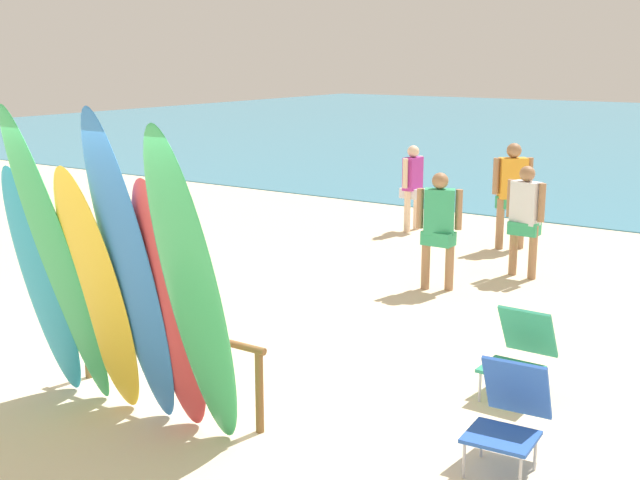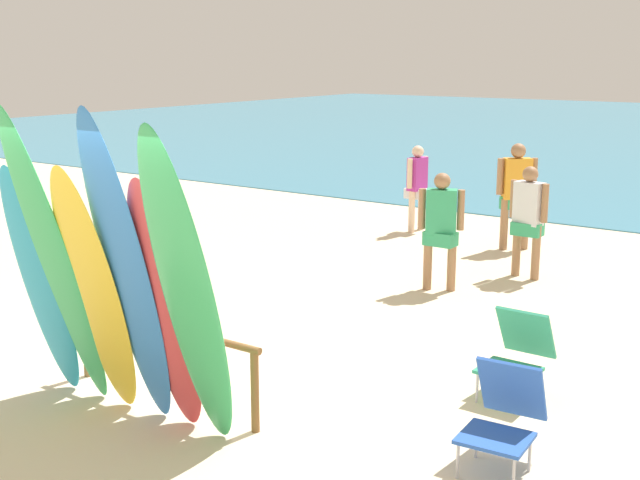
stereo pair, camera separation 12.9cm
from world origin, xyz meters
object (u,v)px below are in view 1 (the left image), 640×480
(surfboard_green_1, at_px, (58,263))
(surfboard_green_5, at_px, (193,293))
(beachgoer_strolling, at_px, (525,214))
(surfboard_yellow_2, at_px, (99,294))
(beachgoer_photographing, at_px, (512,188))
(beach_chair_red, at_px, (520,350))
(beachgoer_midbeach, at_px, (413,182))
(surfboard_rack, at_px, (166,344))
(beachgoer_near_rack, at_px, (439,223))
(surfboard_teal_0, at_px, (43,284))
(surfboard_red_4, at_px, (170,309))
(beach_chair_blue, at_px, (510,411))
(surfboard_blue_3, at_px, (131,274))

(surfboard_green_1, bearing_deg, surfboard_green_5, 7.02)
(surfboard_green_1, distance_m, beachgoer_strolling, 6.75)
(surfboard_yellow_2, distance_m, beachgoer_photographing, 7.99)
(beach_chair_red, bearing_deg, surfboard_yellow_2, -136.04)
(beachgoer_photographing, bearing_deg, beachgoer_midbeach, 130.60)
(surfboard_rack, height_order, surfboard_green_5, surfboard_green_5)
(surfboard_green_5, bearing_deg, beach_chair_red, 57.15)
(beachgoer_near_rack, bearing_deg, beachgoer_midbeach, -80.82)
(surfboard_green_1, distance_m, beach_chair_red, 4.14)
(surfboard_teal_0, height_order, surfboard_green_1, surfboard_green_1)
(surfboard_rack, xyz_separation_m, surfboard_yellow_2, (-0.18, -0.56, 0.56))
(surfboard_red_4, height_order, beach_chair_red, surfboard_red_4)
(surfboard_rack, xyz_separation_m, beachgoer_midbeach, (-1.66, 7.75, 0.31))
(surfboard_teal_0, bearing_deg, surfboard_green_1, -17.80)
(surfboard_yellow_2, relative_size, surfboard_green_5, 0.86)
(surfboard_green_5, height_order, beach_chair_red, surfboard_green_5)
(beach_chair_blue, bearing_deg, surfboard_green_1, -163.99)
(surfboard_green_1, height_order, surfboard_green_5, surfboard_green_1)
(surfboard_green_1, xyz_separation_m, beachgoer_near_rack, (0.94, 5.28, -0.45))
(surfboard_green_1, bearing_deg, beachgoer_midbeach, 101.80)
(beachgoer_near_rack, xyz_separation_m, beach_chair_blue, (2.57, -4.01, -0.47))
(surfboard_green_5, bearing_deg, beachgoer_strolling, 88.32)
(beach_chair_blue, bearing_deg, surfboard_yellow_2, -163.08)
(surfboard_green_1, relative_size, beach_chair_blue, 3.44)
(surfboard_green_1, xyz_separation_m, beachgoer_midbeach, (-1.09, 8.39, -0.48))
(surfboard_yellow_2, bearing_deg, beachgoer_strolling, 74.82)
(surfboard_rack, relative_size, surfboard_red_4, 1.00)
(beachgoer_strolling, bearing_deg, beachgoer_midbeach, 157.81)
(surfboard_rack, bearing_deg, surfboard_green_1, -131.66)
(surfboard_blue_3, distance_m, beachgoer_photographing, 7.97)
(beachgoer_strolling, bearing_deg, surfboard_red_4, -82.98)
(surfboard_blue_3, xyz_separation_m, beachgoer_near_rack, (0.17, 5.19, -0.45))
(surfboard_teal_0, relative_size, surfboard_yellow_2, 0.97)
(surfboard_blue_3, height_order, beach_chair_red, surfboard_blue_3)
(surfboard_red_4, xyz_separation_m, beachgoer_near_rack, (-0.14, 5.08, -0.18))
(surfboard_yellow_2, bearing_deg, beach_chair_blue, 16.66)
(surfboard_yellow_2, height_order, surfboard_green_5, surfboard_green_5)
(surfboard_blue_3, bearing_deg, beach_chair_blue, 24.49)
(surfboard_blue_3, bearing_deg, beachgoer_photographing, 90.65)
(surfboard_red_4, xyz_separation_m, beach_chair_blue, (2.43, 1.07, -0.66))
(beachgoer_strolling, height_order, beachgoer_photographing, beachgoer_photographing)
(surfboard_red_4, relative_size, beachgoer_midbeach, 1.47)
(surfboard_rack, distance_m, beach_chair_red, 3.20)
(surfboard_teal_0, bearing_deg, surfboard_red_4, 1.67)
(surfboard_red_4, bearing_deg, surfboard_yellow_2, -170.00)
(surfboard_rack, bearing_deg, surfboard_green_5, -32.71)
(beachgoer_near_rack, bearing_deg, beachgoer_strolling, -143.31)
(surfboard_green_5, bearing_deg, beach_chair_blue, 30.33)
(beachgoer_photographing, bearing_deg, beachgoer_strolling, -102.47)
(beachgoer_photographing, distance_m, beachgoer_midbeach, 1.97)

